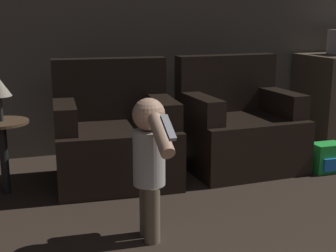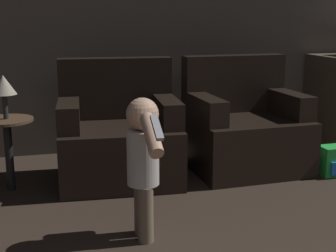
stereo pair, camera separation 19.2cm
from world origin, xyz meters
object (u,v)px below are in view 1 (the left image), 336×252
(person_toddler, at_px, (149,158))
(toy_backpack, at_px, (327,158))
(armchair_right, at_px, (238,129))
(armchair_left, at_px, (115,139))

(person_toddler, xyz_separation_m, toy_backpack, (1.74, 0.71, -0.37))
(toy_backpack, bearing_deg, armchair_right, 150.41)
(armchair_right, bearing_deg, toy_backpack, -31.74)
(armchair_left, height_order, toy_backpack, armchair_left)
(armchair_left, height_order, person_toddler, armchair_left)
(armchair_right, distance_m, toy_backpack, 0.77)
(person_toddler, relative_size, toy_backpack, 3.36)
(armchair_left, bearing_deg, armchair_right, 4.09)
(armchair_left, distance_m, person_toddler, 1.09)
(person_toddler, bearing_deg, armchair_left, -1.64)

